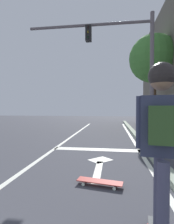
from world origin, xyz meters
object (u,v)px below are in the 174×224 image
Objects in this scene: roadside_tree at (153,59)px; traffic_signal_mast at (122,54)px; skater at (161,126)px; spare_skateboard at (100,182)px.

traffic_signal_mast is at bearing -121.24° from roadside_tree.
skater is 6.13m from traffic_signal_mast.
spare_skateboard is 8.94m from roadside_tree.
roadside_tree reaches higher than spare_skateboard.
roadside_tree reaches higher than traffic_signal_mast.
traffic_signal_mast reaches higher than skater.
spare_skateboard is at bearing -97.88° from traffic_signal_mast.
traffic_signal_mast is (-0.12, 5.64, 2.39)m from skater.
traffic_signal_mast is at bearing 91.19° from skater.
roadside_tree is (1.96, 3.23, 0.57)m from traffic_signal_mast.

